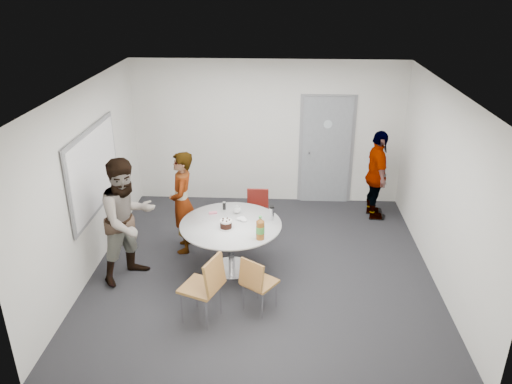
# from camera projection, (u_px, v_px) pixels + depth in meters

# --- Properties ---
(floor) EXTENTS (5.00, 5.00, 0.00)m
(floor) POSITION_uv_depth(u_px,v_px,m) (262.00, 267.00, 7.54)
(floor) COLOR black
(floor) RESTS_ON ground
(ceiling) EXTENTS (5.00, 5.00, 0.00)m
(ceiling) POSITION_uv_depth(u_px,v_px,m) (263.00, 89.00, 6.45)
(ceiling) COLOR silver
(ceiling) RESTS_ON wall_back
(wall_back) EXTENTS (5.00, 0.00, 5.00)m
(wall_back) POSITION_uv_depth(u_px,v_px,m) (268.00, 133.00, 9.28)
(wall_back) COLOR silver
(wall_back) RESTS_ON floor
(wall_left) EXTENTS (0.00, 5.00, 5.00)m
(wall_left) POSITION_uv_depth(u_px,v_px,m) (88.00, 182.00, 7.11)
(wall_left) COLOR silver
(wall_left) RESTS_ON floor
(wall_right) EXTENTS (0.00, 5.00, 5.00)m
(wall_right) POSITION_uv_depth(u_px,v_px,m) (443.00, 189.00, 6.88)
(wall_right) COLOR silver
(wall_right) RESTS_ON floor
(wall_front) EXTENTS (5.00, 0.00, 5.00)m
(wall_front) POSITION_uv_depth(u_px,v_px,m) (252.00, 289.00, 4.71)
(wall_front) COLOR silver
(wall_front) RESTS_ON floor
(door) EXTENTS (1.02, 0.17, 2.12)m
(door) POSITION_uv_depth(u_px,v_px,m) (326.00, 151.00, 9.34)
(door) COLOR slate
(door) RESTS_ON wall_back
(whiteboard) EXTENTS (0.04, 1.90, 1.25)m
(whiteboard) POSITION_uv_depth(u_px,v_px,m) (94.00, 170.00, 7.25)
(whiteboard) COLOR gray
(whiteboard) RESTS_ON wall_left
(table) EXTENTS (1.47, 1.47, 1.11)m
(table) POSITION_uv_depth(u_px,v_px,m) (233.00, 230.00, 7.21)
(table) COLOR silver
(table) RESTS_ON floor
(chair_near_left) EXTENTS (0.61, 0.58, 0.93)m
(chair_near_left) POSITION_uv_depth(u_px,v_px,m) (207.00, 283.00, 6.17)
(chair_near_left) COLOR brown
(chair_near_left) RESTS_ON floor
(chair_near_right) EXTENTS (0.54, 0.55, 0.80)m
(chair_near_right) POSITION_uv_depth(u_px,v_px,m) (256.00, 280.00, 6.37)
(chair_near_right) COLOR brown
(chair_near_right) RESTS_ON floor
(chair_far) EXTENTS (0.38, 0.41, 0.79)m
(chair_far) POSITION_uv_depth(u_px,v_px,m) (258.00, 208.00, 8.34)
(chair_far) COLOR maroon
(chair_far) RESTS_ON floor
(person_main) EXTENTS (0.46, 0.64, 1.64)m
(person_main) POSITION_uv_depth(u_px,v_px,m) (182.00, 203.00, 7.72)
(person_main) COLOR #A5C6EA
(person_main) RESTS_ON floor
(person_left) EXTENTS (1.09, 1.13, 1.83)m
(person_left) POSITION_uv_depth(u_px,v_px,m) (128.00, 220.00, 6.97)
(person_left) COLOR white
(person_left) RESTS_ON floor
(person_right) EXTENTS (0.46, 0.97, 1.62)m
(person_right) POSITION_uv_depth(u_px,v_px,m) (377.00, 175.00, 8.78)
(person_right) COLOR black
(person_right) RESTS_ON floor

